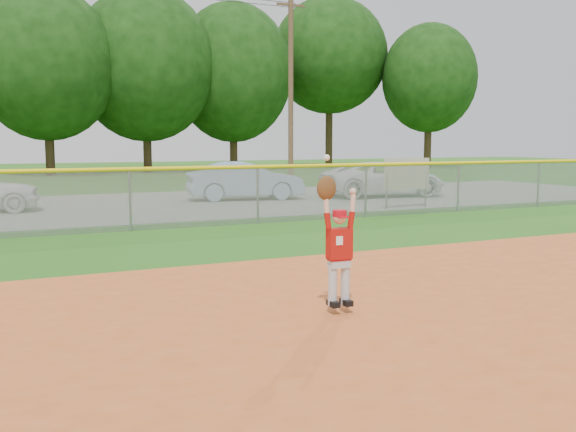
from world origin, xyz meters
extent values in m
plane|color=#235714|center=(0.00, 0.00, 0.00)|extent=(120.00, 120.00, 0.00)
cube|color=slate|center=(0.00, 16.00, 0.01)|extent=(44.00, 10.00, 0.03)
imported|color=#82A1C2|center=(5.45, 16.30, 0.72)|extent=(4.37, 2.11, 1.38)
imported|color=white|center=(10.79, 15.33, 0.70)|extent=(5.06, 2.85, 1.33)
cylinder|color=gray|center=(8.29, 11.36, 0.61)|extent=(0.06, 0.06, 1.21)
cylinder|color=gray|center=(9.91, 11.49, 0.61)|extent=(0.06, 0.06, 1.21)
cube|color=beige|center=(9.10, 11.42, 1.11)|extent=(1.82, 0.19, 1.01)
cube|color=gray|center=(0.00, 10.00, 0.75)|extent=(40.00, 0.03, 1.50)
cylinder|color=yellow|center=(0.00, 10.00, 1.50)|extent=(40.00, 0.10, 0.10)
cylinder|color=gray|center=(0.00, 10.00, 0.75)|extent=(0.06, 0.06, 1.50)
cylinder|color=gray|center=(3.33, 10.00, 0.75)|extent=(0.06, 0.06, 1.50)
cylinder|color=gray|center=(6.67, 10.00, 0.75)|extent=(0.06, 0.06, 1.50)
cylinder|color=gray|center=(10.00, 10.00, 0.75)|extent=(0.06, 0.06, 1.50)
cylinder|color=gray|center=(13.33, 10.00, 0.75)|extent=(0.06, 0.06, 1.50)
cylinder|color=#4C3823|center=(10.00, 22.00, 4.50)|extent=(0.24, 0.24, 9.00)
cube|color=#4C3823|center=(10.00, 22.00, 8.40)|extent=(1.40, 0.10, 0.10)
cylinder|color=#422D1C|center=(0.53, 37.14, 2.32)|extent=(0.56, 0.56, 4.64)
ellipsoid|color=#193F0F|center=(0.53, 37.14, 6.86)|extent=(8.57, 8.57, 9.43)
cylinder|color=#422D1C|center=(6.92, 38.34, 2.44)|extent=(0.56, 0.56, 4.89)
ellipsoid|color=#193F0F|center=(6.92, 38.34, 7.22)|extent=(9.41, 9.41, 10.28)
cylinder|color=#422D1C|center=(13.43, 39.01, 2.39)|extent=(0.56, 0.56, 4.78)
ellipsoid|color=#193F0F|center=(13.43, 39.01, 7.06)|extent=(8.62, 8.62, 10.06)
cylinder|color=#422D1C|center=(21.93, 39.94, 2.99)|extent=(0.56, 0.56, 5.99)
ellipsoid|color=#193F0F|center=(21.93, 39.94, 8.85)|extent=(9.18, 9.18, 9.14)
cylinder|color=#422D1C|center=(28.03, 35.14, 2.35)|extent=(0.56, 0.56, 4.69)
ellipsoid|color=#193F0F|center=(28.03, 35.14, 6.94)|extent=(7.23, 7.23, 8.32)
cylinder|color=silver|center=(0.73, 1.29, 0.38)|extent=(0.12, 0.12, 0.50)
cylinder|color=silver|center=(0.91, 1.28, 0.38)|extent=(0.12, 0.12, 0.50)
cube|color=black|center=(0.73, 1.26, 0.17)|extent=(0.11, 0.21, 0.07)
cube|color=black|center=(0.91, 1.25, 0.17)|extent=(0.11, 0.21, 0.07)
cube|color=silver|center=(0.82, 1.28, 0.67)|extent=(0.27, 0.16, 0.10)
cube|color=maroon|center=(0.82, 1.28, 0.73)|extent=(0.28, 0.17, 0.04)
cube|color=#A4100B|center=(0.82, 1.28, 0.92)|extent=(0.31, 0.18, 0.38)
cube|color=white|center=(0.78, 1.20, 0.97)|extent=(0.09, 0.01, 0.11)
sphere|color=beige|center=(0.82, 1.28, 1.24)|extent=(0.18, 0.18, 0.17)
cylinder|color=#B70B18|center=(0.82, 1.28, 1.29)|extent=(0.18, 0.18, 0.08)
cube|color=#B70B18|center=(0.82, 1.19, 1.26)|extent=(0.14, 0.11, 0.02)
cylinder|color=#A4100B|center=(0.66, 1.29, 1.21)|extent=(0.10, 0.08, 0.21)
cylinder|color=beige|center=(0.64, 1.29, 1.42)|extent=(0.08, 0.06, 0.23)
ellipsoid|color=#4C2D14|center=(0.64, 1.29, 1.61)|extent=(0.27, 0.13, 0.30)
sphere|color=white|center=(0.64, 1.29, 1.98)|extent=(0.08, 0.08, 0.08)
cylinder|color=#A4100B|center=(0.98, 1.27, 1.21)|extent=(0.10, 0.08, 0.21)
cylinder|color=beige|center=(1.00, 1.27, 1.42)|extent=(0.08, 0.06, 0.23)
sphere|color=beige|center=(1.00, 1.27, 1.56)|extent=(0.09, 0.09, 0.08)
camera|label=1|loc=(-3.10, -5.56, 2.19)|focal=40.00mm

